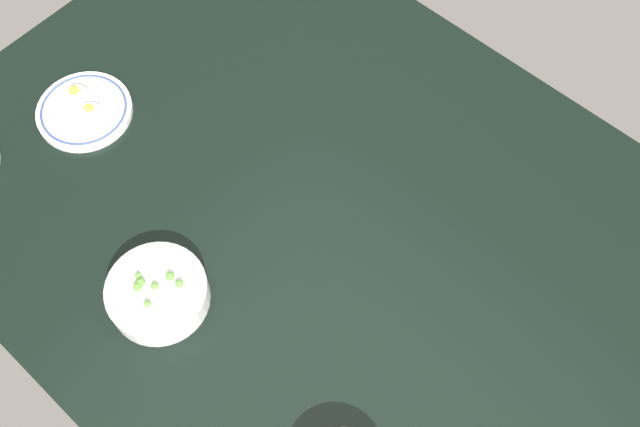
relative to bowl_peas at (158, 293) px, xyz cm
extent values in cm
cube|color=black|center=(9.97, 29.97, -4.77)|extent=(150.50, 106.70, 4.00)
cylinder|color=white|center=(0.00, 0.00, -0.38)|extent=(17.19, 17.19, 4.78)
torus|color=white|center=(0.00, 0.00, 2.02)|extent=(17.30, 17.30, 0.80)
sphere|color=#599E38|center=(0.52, 3.00, 2.77)|extent=(1.52, 1.52, 1.52)
sphere|color=#599E38|center=(-2.35, -0.96, 2.72)|extent=(1.40, 1.40, 1.40)
sphere|color=#599E38|center=(1.34, -2.79, 2.62)|extent=(1.22, 1.22, 1.22)
sphere|color=#599E38|center=(2.64, 3.12, 2.72)|extent=(1.41, 1.41, 1.41)
sphere|color=#599E38|center=(-2.05, -1.91, 2.80)|extent=(1.56, 1.56, 1.56)
sphere|color=#599E38|center=(-3.62, -0.47, 2.59)|extent=(1.14, 1.14, 1.14)
sphere|color=#599E38|center=(-0.09, 0.15, 2.66)|extent=(1.29, 1.29, 1.29)
cylinder|color=white|center=(-39.98, 16.46, -2.07)|extent=(18.64, 18.64, 1.41)
torus|color=#33478C|center=(-39.98, 16.46, -1.36)|extent=(16.90, 16.90, 0.50)
ellipsoid|color=white|center=(-42.69, 17.26, 0.00)|extent=(4.97, 4.97, 2.73)
sphere|color=yellow|center=(-42.69, 17.26, 1.23)|extent=(1.99, 1.99, 1.99)
ellipsoid|color=white|center=(-37.63, 16.64, -0.16)|extent=(4.37, 4.37, 2.40)
sphere|color=yellow|center=(-37.63, 16.64, 0.92)|extent=(1.75, 1.75, 1.75)
camera|label=1|loc=(51.83, -16.56, 117.65)|focal=41.87mm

